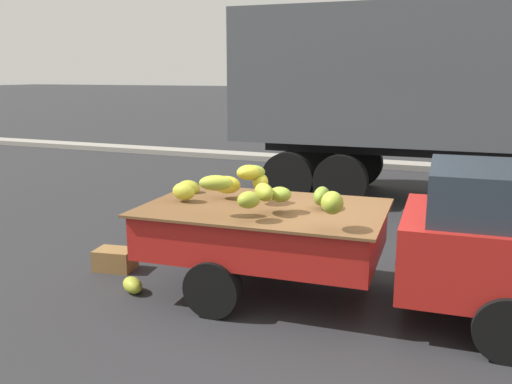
% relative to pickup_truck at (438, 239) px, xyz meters
% --- Properties ---
extents(ground, '(220.00, 220.00, 0.00)m').
position_rel_pickup_truck_xyz_m(ground, '(-1.21, -0.00, -0.89)').
color(ground, '#28282B').
extents(curb_strip, '(80.00, 0.80, 0.16)m').
position_rel_pickup_truck_xyz_m(curb_strip, '(-1.21, 9.81, -0.81)').
color(curb_strip, gray).
rests_on(curb_strip, ground).
extents(pickup_truck, '(5.11, 2.11, 1.70)m').
position_rel_pickup_truck_xyz_m(pickup_truck, '(0.00, 0.00, 0.00)').
color(pickup_truck, '#B21E19').
rests_on(pickup_truck, ground).
extents(fallen_banana_bunch_near_tailgate, '(0.42, 0.37, 0.19)m').
position_rel_pickup_truck_xyz_m(fallen_banana_bunch_near_tailgate, '(-3.46, -0.74, -0.79)').
color(fallen_banana_bunch_near_tailgate, '#9AA52C').
rests_on(fallen_banana_bunch_near_tailgate, ground).
extents(produce_crate, '(0.57, 0.44, 0.29)m').
position_rel_pickup_truck_xyz_m(produce_crate, '(-4.15, -0.15, -0.74)').
color(produce_crate, olive).
rests_on(produce_crate, ground).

